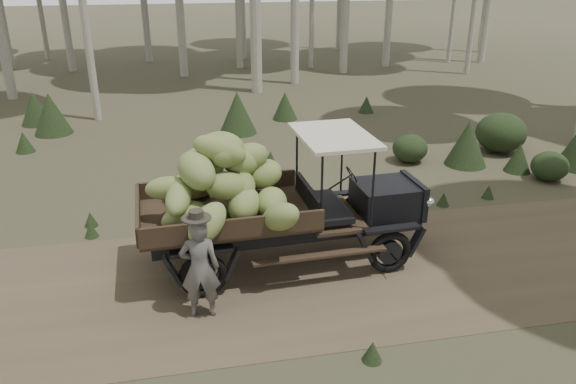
% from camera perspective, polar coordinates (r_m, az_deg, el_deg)
% --- Properties ---
extents(ground, '(120.00, 120.00, 0.00)m').
position_cam_1_polar(ground, '(9.30, -4.82, -9.23)').
color(ground, '#473D2B').
rests_on(ground, ground).
extents(dirt_track, '(70.00, 4.00, 0.01)m').
position_cam_1_polar(dirt_track, '(9.30, -4.82, -9.21)').
color(dirt_track, brown).
rests_on(dirt_track, ground).
extents(banana_truck, '(5.00, 2.42, 2.52)m').
position_cam_1_polar(banana_truck, '(9.12, -3.66, 0.25)').
color(banana_truck, black).
rests_on(banana_truck, ground).
extents(farmer, '(0.61, 0.46, 1.70)m').
position_cam_1_polar(farmer, '(8.22, -8.94, -7.56)').
color(farmer, '#53504C').
rests_on(farmer, ground).
extents(undergrowth, '(22.03, 22.42, 1.39)m').
position_cam_1_polar(undergrowth, '(9.38, 5.16, -5.03)').
color(undergrowth, '#233319').
rests_on(undergrowth, ground).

